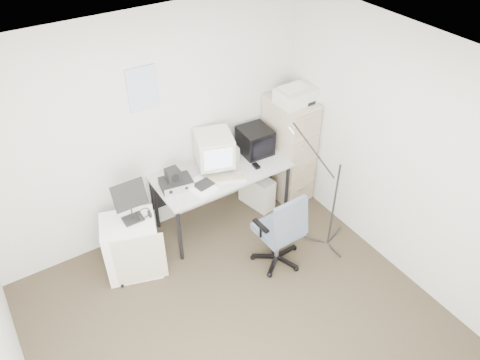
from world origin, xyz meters
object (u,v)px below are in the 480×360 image
side_cart (132,246)px  desk (222,195)px  office_chair (278,228)px  filing_cabinet (288,149)px

side_cart → desk: bearing=25.4°
desk → side_cart: 1.19m
desk → office_chair: (0.15, -0.87, 0.11)m
office_chair → side_cart: 1.51m
desk → office_chair: 0.89m
desk → filing_cabinet: bearing=1.8°
filing_cabinet → desk: bearing=-178.2°
office_chair → side_cart: (-1.33, 0.71, -0.14)m
filing_cabinet → side_cart: size_ratio=1.96×
filing_cabinet → office_chair: filing_cabinet is taller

